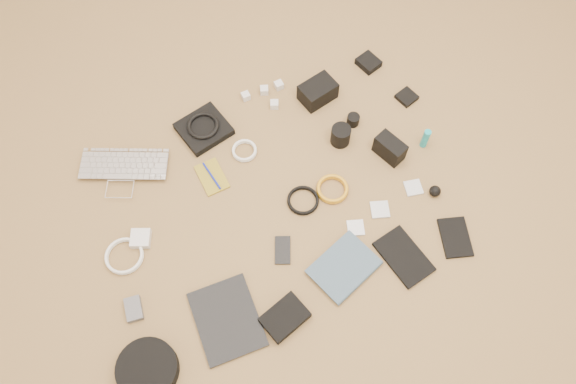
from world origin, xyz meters
name	(u,v)px	position (x,y,z in m)	size (l,w,h in m)	color
laptop	(123,176)	(-0.52, 0.34, 0.01)	(0.34, 0.24, 0.03)	silver
headphone_pouch	(204,129)	(-0.16, 0.42, 0.02)	(0.19, 0.18, 0.03)	black
headphones	(203,126)	(-0.16, 0.42, 0.04)	(0.13, 0.13, 0.02)	black
charger_a	(246,96)	(0.06, 0.51, 0.02)	(0.03, 0.03, 0.03)	silver
charger_b	(264,90)	(0.14, 0.51, 0.02)	(0.03, 0.03, 0.03)	silver
charger_c	(279,85)	(0.21, 0.51, 0.02)	(0.03, 0.03, 0.03)	silver
charger_d	(274,104)	(0.15, 0.42, 0.02)	(0.03, 0.03, 0.03)	silver
dslr_camera	(318,92)	(0.34, 0.40, 0.04)	(0.15, 0.10, 0.08)	black
lens_pouch	(368,63)	(0.61, 0.47, 0.02)	(0.08, 0.09, 0.03)	black
notebook_olive	(212,177)	(-0.20, 0.21, 0.00)	(0.09, 0.15, 0.01)	olive
pen_blue	(212,176)	(-0.20, 0.21, 0.01)	(0.01, 0.01, 0.14)	#141FA2
cable_white_a	(245,151)	(-0.04, 0.26, 0.01)	(0.10, 0.10, 0.01)	white
lens_a	(341,135)	(0.33, 0.16, 0.04)	(0.08, 0.08, 0.08)	black
lens_b	(353,120)	(0.42, 0.22, 0.02)	(0.05, 0.05, 0.05)	black
card_reader	(407,97)	(0.68, 0.25, 0.01)	(0.07, 0.07, 0.02)	black
power_brick	(141,238)	(-0.53, 0.06, 0.02)	(0.07, 0.07, 0.03)	silver
cable_white_b	(125,257)	(-0.60, 0.02, 0.01)	(0.14, 0.14, 0.01)	white
cable_black	(303,201)	(0.09, -0.03, 0.01)	(0.12, 0.12, 0.01)	black
cable_yellow	(332,190)	(0.21, -0.03, 0.01)	(0.12, 0.12, 0.01)	orange
flash	(390,148)	(0.49, 0.03, 0.05)	(0.07, 0.12, 0.09)	black
lens_cleaner	(425,138)	(0.64, 0.02, 0.05)	(0.03, 0.03, 0.10)	teal
battery_charger	(134,309)	(-0.63, -0.19, 0.01)	(0.06, 0.09, 0.02)	#545459
tablet	(227,319)	(-0.34, -0.35, 0.01)	(0.21, 0.27, 0.01)	black
phone	(283,250)	(-0.06, -0.18, 0.00)	(0.06, 0.11, 0.01)	black
filter_case_left	(356,228)	(0.23, -0.21, 0.00)	(0.06, 0.06, 0.01)	silver
filter_case_mid	(380,210)	(0.34, -0.17, 0.00)	(0.07, 0.07, 0.01)	silver
filter_case_right	(413,188)	(0.51, -0.14, 0.00)	(0.06, 0.06, 0.01)	silver
air_blower	(435,191)	(0.57, -0.19, 0.02)	(0.04, 0.04, 0.04)	black
headphone_case	(148,369)	(-0.64, -0.41, 0.03)	(0.20, 0.20, 0.06)	black
drive_case	(285,318)	(-0.15, -0.42, 0.02)	(0.15, 0.11, 0.04)	black
paperback	(361,284)	(0.15, -0.41, 0.01)	(0.17, 0.23, 0.02)	#3B5265
notebook_black_a	(404,257)	(0.34, -0.38, 0.01)	(0.13, 0.21, 0.02)	black
notebook_black_b	(455,237)	(0.55, -0.39, 0.01)	(0.10, 0.16, 0.01)	black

